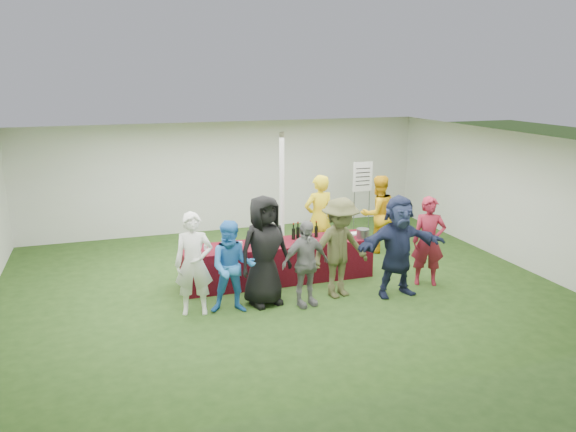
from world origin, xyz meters
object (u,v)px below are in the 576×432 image
object	(u,v)px
staff_pourer	(319,219)
customer_3	(305,264)
customer_2	(264,251)
serving_table	(278,262)
customer_1	(233,267)
customer_0	(194,264)
customer_5	(398,246)
dump_bucket	(363,233)
wine_list_sign	(362,182)
customer_4	(340,248)
customer_6	(429,241)
staff_back	(378,214)

from	to	relation	value
staff_pourer	customer_3	world-z (taller)	staff_pourer
customer_2	customer_3	world-z (taller)	customer_2
serving_table	customer_1	world-z (taller)	customer_1
customer_0	customer_5	world-z (taller)	customer_5
dump_bucket	customer_3	world-z (taller)	customer_3
wine_list_sign	customer_0	size ratio (longest dim) A/B	1.06
customer_0	customer_4	size ratio (longest dim) A/B	0.96
customer_4	customer_3	bearing A→B (deg)	-178.39
customer_0	customer_6	xyz separation A→B (m)	(4.32, -0.04, -0.02)
wine_list_sign	customer_0	bearing A→B (deg)	-144.18
staff_pourer	customer_6	size ratio (longest dim) A/B	1.10
customer_0	customer_3	distance (m)	1.84
staff_pourer	customer_2	xyz separation A→B (m)	(-1.69, -1.81, 0.03)
dump_bucket	staff_pourer	size ratio (longest dim) A/B	0.13
customer_0	customer_6	distance (m)	4.32
customer_4	customer_2	bearing A→B (deg)	162.75
customer_1	customer_3	distance (m)	1.22
wine_list_sign	staff_back	distance (m)	1.35
customer_5	customer_4	bearing A→B (deg)	164.68
wine_list_sign	staff_pourer	world-z (taller)	staff_pourer
customer_4	customer_0	bearing A→B (deg)	165.08
dump_bucket	customer_6	xyz separation A→B (m)	(0.94, -0.83, -0.01)
staff_back	customer_3	xyz separation A→B (m)	(-2.53, -2.30, -0.11)
dump_bucket	customer_1	distance (m)	2.93
customer_5	customer_6	size ratio (longest dim) A/B	1.09
customer_2	wine_list_sign	bearing A→B (deg)	30.86
dump_bucket	staff_pourer	xyz separation A→B (m)	(-0.50, 1.05, 0.08)
serving_table	customer_1	size ratio (longest dim) A/B	2.32
customer_1	customer_3	xyz separation A→B (m)	(1.22, -0.12, -0.03)
dump_bucket	customer_0	xyz separation A→B (m)	(-3.38, -0.79, 0.01)
customer_1	customer_6	bearing A→B (deg)	14.23
dump_bucket	customer_5	distance (m)	1.13
customer_5	staff_pourer	bearing A→B (deg)	105.87
customer_6	customer_3	bearing A→B (deg)	-151.14
staff_back	wine_list_sign	bearing A→B (deg)	-103.98
customer_1	customer_4	bearing A→B (deg)	14.85
staff_back	customer_0	distance (m)	4.81
staff_pourer	staff_back	world-z (taller)	staff_pourer
staff_back	customer_3	distance (m)	3.42
customer_2	customer_3	size ratio (longest dim) A/B	1.27
customer_0	customer_2	xyz separation A→B (m)	(1.19, 0.02, 0.10)
wine_list_sign	staff_pourer	bearing A→B (deg)	-138.98
staff_pourer	customer_4	distance (m)	1.94
wine_list_sign	customer_1	xyz separation A→B (m)	(-3.96, -3.44, -0.54)
dump_bucket	customer_4	world-z (taller)	customer_4
serving_table	customer_2	size ratio (longest dim) A/B	1.90
customer_4	customer_5	distance (m)	1.02
wine_list_sign	staff_pourer	xyz separation A→B (m)	(-1.68, -1.46, -0.40)
customer_4	customer_6	distance (m)	1.79
serving_table	dump_bucket	bearing A→B (deg)	-7.61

